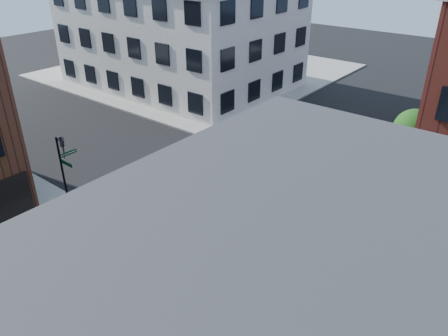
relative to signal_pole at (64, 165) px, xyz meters
name	(u,v)px	position (x,y,z in m)	size (l,w,h in m)	color
ground	(228,198)	(6.72, 6.68, -2.86)	(120.00, 120.00, 0.00)	black
sidewalk_nw	(199,70)	(-14.28, 27.68, -2.78)	(30.00, 30.00, 0.15)	gray
building_nw	(181,33)	(-12.28, 22.68, 2.64)	(22.00, 16.00, 11.00)	beige
tree_near	(414,132)	(14.28, 16.65, 0.30)	(2.69, 2.69, 4.49)	black
tree_far	(439,111)	(14.28, 22.65, 0.02)	(2.43, 2.43, 4.07)	black
signal_pole	(64,165)	(0.00, 0.00, 0.00)	(1.29, 1.24, 4.60)	black
traffic_cone	(145,199)	(3.11, 3.04, -2.54)	(0.47, 0.47, 0.66)	#F7470B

